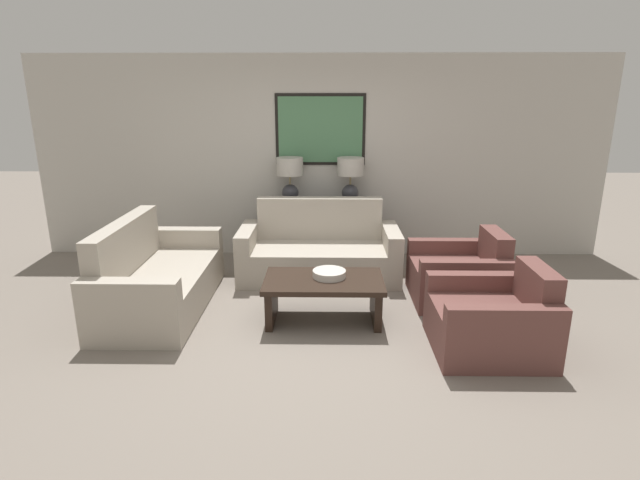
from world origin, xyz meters
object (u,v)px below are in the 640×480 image
(table_lamp_right, at_px, (350,175))
(couch_by_side, at_px, (157,279))
(coffee_table, at_px, (324,290))
(decorative_bowl, at_px, (329,274))
(table_lamp_left, at_px, (290,174))
(couch_by_back_wall, at_px, (319,253))
(console_table, at_px, (320,231))
(armchair_near_camera, at_px, (493,321))
(armchair_near_back_wall, at_px, (460,276))

(table_lamp_right, height_order, couch_by_side, table_lamp_right)
(coffee_table, distance_m, decorative_bowl, 0.17)
(table_lamp_left, xyz_separation_m, coffee_table, (0.46, -1.95, -0.83))
(table_lamp_right, relative_size, couch_by_back_wall, 0.31)
(console_table, xyz_separation_m, armchair_near_camera, (1.53, -2.50, -0.12))
(table_lamp_right, distance_m, couch_by_side, 2.77)
(couch_by_back_wall, bearing_deg, decorative_bowl, -84.44)
(table_lamp_left, bearing_deg, table_lamp_right, 0.00)
(console_table, bearing_deg, table_lamp_left, 180.00)
(couch_by_side, bearing_deg, table_lamp_left, 51.90)
(console_table, height_order, table_lamp_left, table_lamp_left)
(armchair_near_back_wall, bearing_deg, table_lamp_right, 129.17)
(table_lamp_right, relative_size, coffee_table, 0.52)
(console_table, height_order, table_lamp_right, table_lamp_right)
(couch_by_side, bearing_deg, coffee_table, -10.30)
(couch_by_back_wall, xyz_separation_m, couch_by_side, (-1.67, -0.94, 0.00))
(console_table, distance_m, table_lamp_right, 0.85)
(couch_by_side, bearing_deg, couch_by_back_wall, 29.37)
(armchair_near_back_wall, bearing_deg, table_lamp_left, 144.09)
(couch_by_back_wall, xyz_separation_m, decorative_bowl, (0.12, -1.21, 0.17))
(coffee_table, relative_size, decorative_bowl, 3.56)
(console_table, bearing_deg, table_lamp_right, 0.00)
(table_lamp_left, height_order, armchair_near_camera, table_lamp_left)
(couch_by_back_wall, bearing_deg, table_lamp_left, 119.72)
(coffee_table, xyz_separation_m, decorative_bowl, (0.05, 0.05, 0.15))
(coffee_table, bearing_deg, table_lamp_left, 103.23)
(coffee_table, height_order, decorative_bowl, decorative_bowl)
(table_lamp_right, distance_m, couch_by_back_wall, 1.16)
(table_lamp_left, relative_size, table_lamp_right, 1.00)
(coffee_table, bearing_deg, table_lamp_right, 80.39)
(couch_by_side, bearing_deg, console_table, 44.28)
(table_lamp_right, relative_size, couch_by_side, 0.31)
(table_lamp_right, xyz_separation_m, armchair_near_back_wall, (1.13, -1.39, -0.88))
(table_lamp_left, relative_size, armchair_near_back_wall, 0.63)
(decorative_bowl, xyz_separation_m, armchair_near_back_wall, (1.41, 0.51, -0.20))
(console_table, height_order, armchair_near_camera, console_table)
(armchair_near_back_wall, relative_size, armchair_near_camera, 1.00)
(couch_by_back_wall, xyz_separation_m, coffee_table, (0.06, -1.26, 0.02))
(coffee_table, bearing_deg, decorative_bowl, 43.21)
(table_lamp_right, xyz_separation_m, couch_by_back_wall, (-0.39, -0.69, -0.84))
(table_lamp_right, bearing_deg, couch_by_back_wall, -119.72)
(decorative_bowl, distance_m, armchair_near_camera, 1.55)
(coffee_table, bearing_deg, couch_by_back_wall, 92.92)
(table_lamp_left, bearing_deg, couch_by_back_wall, -60.28)
(couch_by_side, bearing_deg, armchair_near_back_wall, 4.30)
(console_table, bearing_deg, decorative_bowl, -86.45)
(table_lamp_left, distance_m, armchair_near_back_wall, 2.53)
(table_lamp_left, height_order, couch_by_back_wall, table_lamp_left)
(console_table, xyz_separation_m, coffee_table, (0.06, -1.95, -0.07))
(armchair_near_camera, bearing_deg, decorative_bowl, 156.72)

